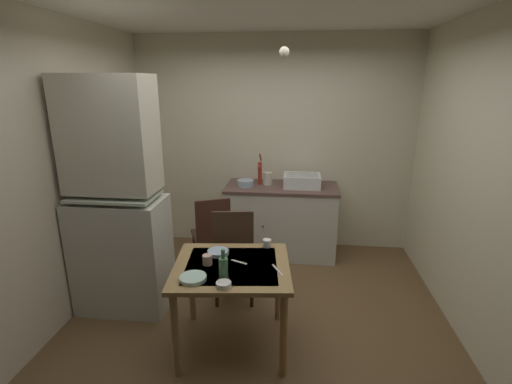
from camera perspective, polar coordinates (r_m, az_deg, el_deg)
ground_plane at (r=3.65m, az=0.35°, el=-19.04°), size 4.53×4.53×0.00m
wall_back at (r=4.84m, az=2.71°, el=7.31°), size 3.60×0.10×2.69m
wall_left at (r=3.71m, az=-28.44°, el=2.41°), size 0.10×3.63×2.69m
wall_right at (r=3.39m, az=32.21°, el=0.66°), size 0.10×3.63×2.69m
hutch_cabinet at (r=3.62m, az=-20.50°, el=-2.18°), size 0.84×0.50×2.19m
counter_cabinet at (r=4.71m, az=3.87°, el=-4.31°), size 1.37×0.64×0.89m
sink_basin at (r=4.54m, az=7.07°, el=1.76°), size 0.44×0.34×0.15m
hand_pump at (r=4.59m, az=0.59°, el=3.21°), size 0.05×0.27×0.39m
mixing_bowl_counter at (r=4.55m, az=-1.63°, el=1.38°), size 0.20×0.20×0.07m
stoneware_crock at (r=4.61m, az=1.79°, el=2.10°), size 0.12×0.12×0.16m
dining_table at (r=3.04m, az=-3.72°, el=-12.89°), size 0.99×0.90×0.74m
chair_far_side at (r=3.66m, az=-3.38°, el=-9.51°), size 0.45×0.45×1.00m
chair_by_counter at (r=4.21m, az=-6.80°, el=-6.32°), size 0.53×0.53×0.93m
serving_bowl_wide at (r=3.17m, az=-5.83°, el=-9.17°), size 0.18×0.18×0.03m
soup_bowl_small at (r=2.81m, az=-9.64°, el=-12.89°), size 0.20×0.20×0.03m
sauce_dish at (r=2.70m, az=-4.99°, el=-13.96°), size 0.11×0.11×0.04m
mug_dark at (r=3.28m, az=1.70°, el=-7.84°), size 0.07×0.07×0.07m
teacup_mint at (r=3.00m, az=-7.49°, el=-10.27°), size 0.08×0.08×0.08m
glass_bottle at (r=2.77m, az=-5.03°, el=-11.45°), size 0.07×0.07×0.23m
table_knife at (r=2.91m, az=3.32°, el=-11.86°), size 0.10×0.17×0.00m
teaspoon_near_bowl at (r=3.03m, az=-2.61°, el=-10.68°), size 0.14×0.08×0.00m
pendant_bulb at (r=3.08m, az=4.36°, el=20.64°), size 0.08×0.08×0.08m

